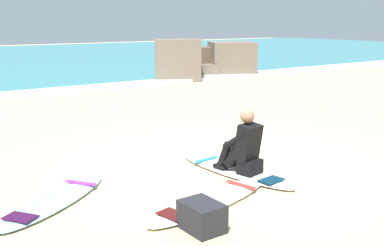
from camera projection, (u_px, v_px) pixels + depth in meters
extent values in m
plane|color=#CCB584|center=(222.00, 165.00, 7.45)|extent=(80.00, 80.00, 0.00)
cube|color=white|center=(44.00, 92.00, 14.64)|extent=(80.00, 0.90, 0.11)
ellipsoid|color=white|center=(235.00, 171.00, 7.05)|extent=(0.77, 2.25, 0.07)
cube|color=#1E7FB7|center=(207.00, 159.00, 7.49)|extent=(0.49, 0.16, 0.01)
cube|color=#0A2C40|center=(271.00, 180.00, 6.52)|extent=(0.39, 0.28, 0.01)
cube|color=black|center=(250.00, 166.00, 6.80)|extent=(0.37, 0.32, 0.20)
cylinder|color=black|center=(236.00, 155.00, 6.82)|extent=(0.23, 0.43, 0.43)
cylinder|color=black|center=(224.00, 155.00, 6.95)|extent=(0.17, 0.28, 0.42)
cube|color=black|center=(220.00, 166.00, 7.04)|extent=(0.14, 0.24, 0.05)
cylinder|color=black|center=(244.00, 153.00, 6.96)|extent=(0.23, 0.43, 0.43)
cylinder|color=black|center=(234.00, 152.00, 7.11)|extent=(0.17, 0.28, 0.42)
cube|color=black|center=(230.00, 163.00, 7.21)|extent=(0.14, 0.24, 0.05)
cube|color=black|center=(248.00, 143.00, 6.75)|extent=(0.39, 0.35, 0.57)
sphere|color=#A37556|center=(247.00, 116.00, 6.68)|extent=(0.21, 0.21, 0.21)
cylinder|color=black|center=(234.00, 141.00, 6.74)|extent=(0.17, 0.41, 0.31)
cylinder|color=black|center=(246.00, 137.00, 6.94)|extent=(0.17, 0.41, 0.31)
ellipsoid|color=#9ED1E5|center=(55.00, 200.00, 5.89)|extent=(1.97, 1.59, 0.07)
cube|color=purple|center=(81.00, 183.00, 6.41)|extent=(0.35, 0.45, 0.01)
cube|color=#351037|center=(20.00, 217.00, 5.29)|extent=(0.40, 0.44, 0.01)
ellipsoid|color=white|center=(212.00, 200.00, 5.89)|extent=(2.27, 1.01, 0.07)
cube|color=red|center=(241.00, 185.00, 6.33)|extent=(0.21, 0.49, 0.01)
cube|color=#4A1311|center=(173.00, 214.00, 5.37)|extent=(0.32, 0.41, 0.01)
cube|color=brown|center=(202.00, 61.00, 19.60)|extent=(1.23, 1.10, 1.16)
cube|color=#756656|center=(198.00, 70.00, 19.15)|extent=(1.88, 1.63, 0.50)
cube|color=#756656|center=(232.00, 58.00, 19.65)|extent=(2.34, 2.29, 1.37)
cube|color=#756656|center=(177.00, 60.00, 17.71)|extent=(2.10, 1.94, 1.56)
cube|color=#232328|center=(202.00, 216.00, 5.10)|extent=(0.37, 0.49, 0.32)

